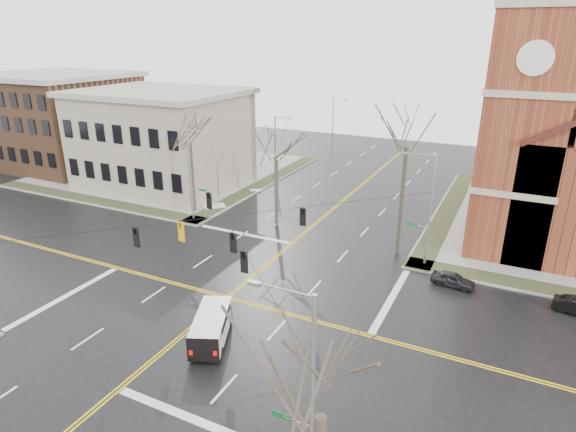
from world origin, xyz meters
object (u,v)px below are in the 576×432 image
at_px(signal_pole_ne, 428,207).
at_px(signal_pole_se, 308,391).
at_px(streetlight_north_a, 276,145).
at_px(tree_ne, 407,139).
at_px(parked_car_a, 453,279).
at_px(tree_nw_near, 276,155).
at_px(tree_nw_far, 190,140).
at_px(cargo_van, 212,324).
at_px(streetlight_north_b, 334,121).
at_px(tree_se, 321,404).
at_px(signal_pole_nw, 192,172).

height_order(signal_pole_ne, signal_pole_se, same).
xyz_separation_m(streetlight_north_a, tree_ne, (19.60, -15.16, 5.36)).
height_order(signal_pole_se, parked_car_a, signal_pole_se).
xyz_separation_m(parked_car_a, tree_nw_near, (-17.42, 5.13, 6.43)).
relative_size(signal_pole_se, tree_nw_far, 0.85).
xyz_separation_m(parked_car_a, tree_ne, (-5.15, 3.99, 9.29)).
distance_m(cargo_van, parked_car_a, 18.15).
relative_size(signal_pole_se, streetlight_north_b, 1.12).
distance_m(signal_pole_ne, tree_se, 26.34).
height_order(signal_pole_ne, signal_pole_nw, same).
xyz_separation_m(streetlight_north_b, tree_nw_near, (7.32, -34.02, 2.50)).
bearing_deg(parked_car_a, signal_pole_nw, 90.31).
distance_m(cargo_van, tree_nw_far, 24.16).
bearing_deg(cargo_van, tree_nw_far, 105.80).
distance_m(signal_pole_nw, parked_car_a, 25.93).
bearing_deg(signal_pole_se, tree_ne, 95.58).
bearing_deg(cargo_van, tree_ne, 44.68).
bearing_deg(tree_nw_near, signal_pole_se, -60.10).
distance_m(signal_pole_se, parked_car_a, 21.01).
distance_m(signal_pole_se, streetlight_north_b, 63.43).
distance_m(cargo_van, tree_se, 16.37).
bearing_deg(tree_ne, tree_se, -81.42).
height_order(streetlight_north_a, cargo_van, streetlight_north_a).
xyz_separation_m(signal_pole_ne, signal_pole_se, (0.00, -23.00, 0.00)).
bearing_deg(signal_pole_ne, tree_nw_near, 170.40).
bearing_deg(parked_car_a, tree_nw_near, 79.86).
height_order(tree_nw_near, tree_ne, tree_ne).
distance_m(signal_pole_ne, tree_ne, 5.59).
relative_size(tree_nw_far, tree_se, 1.01).
bearing_deg(signal_pole_nw, tree_nw_far, 127.26).
xyz_separation_m(signal_pole_ne, parked_car_a, (2.77, -2.65, -4.41)).
distance_m(streetlight_north_b, tree_se, 67.06).
bearing_deg(signal_pole_nw, tree_ne, 3.78).
relative_size(signal_pole_se, tree_ne, 0.66).
distance_m(signal_pole_ne, tree_nw_far, 24.31).
bearing_deg(signal_pole_se, signal_pole_ne, 90.00).
distance_m(streetlight_north_b, cargo_van, 54.20).
xyz_separation_m(signal_pole_se, streetlight_north_a, (-21.97, 39.50, -0.48)).
relative_size(streetlight_north_a, tree_se, 0.76).
relative_size(cargo_van, tree_ne, 0.37).
height_order(signal_pole_nw, tree_se, tree_se).
height_order(signal_pole_se, tree_se, tree_se).
distance_m(signal_pole_ne, streetlight_north_a, 27.48).
bearing_deg(tree_se, cargo_van, 138.06).
height_order(signal_pole_ne, streetlight_north_b, signal_pole_ne).
relative_size(streetlight_north_b, parked_car_a, 2.54).
distance_m(signal_pole_se, tree_nw_far, 34.74).
bearing_deg(streetlight_north_a, cargo_van, -68.92).
bearing_deg(signal_pole_ne, signal_pole_nw, 180.00).
bearing_deg(signal_pole_ne, tree_se, -86.13).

